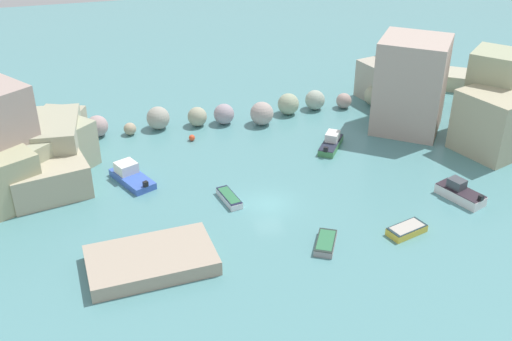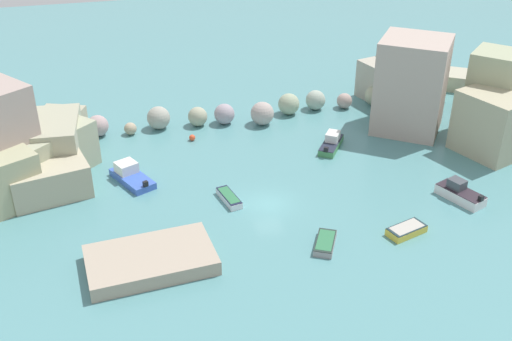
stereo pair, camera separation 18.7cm
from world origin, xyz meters
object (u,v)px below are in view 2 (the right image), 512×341
at_px(moored_boat_2, 124,273).
at_px(moored_boat_7, 406,230).
at_px(moored_boat_5, 325,243).
at_px(moored_boat_6, 131,175).
at_px(moored_boat_3, 331,143).
at_px(moored_boat_1, 229,198).
at_px(moored_boat_0, 460,193).
at_px(stone_dock, 151,260).
at_px(moored_boat_4, 81,158).
at_px(channel_buoy, 192,138).

distance_m(moored_boat_2, moored_boat_7, 23.48).
height_order(moored_boat_5, moored_boat_6, moored_boat_6).
bearing_deg(moored_boat_3, moored_boat_1, 155.93).
height_order(moored_boat_2, moored_boat_5, moored_boat_2).
bearing_deg(moored_boat_0, stone_dock, 73.42).
distance_m(stone_dock, moored_boat_7, 21.39).
relative_size(moored_boat_4, moored_boat_7, 0.86).
xyz_separation_m(stone_dock, moored_boat_5, (14.11, -0.98, -0.29)).
xyz_separation_m(stone_dock, moored_boat_4, (-5.07, 19.54, -0.34)).
distance_m(moored_boat_2, moored_boat_5, 16.23).
bearing_deg(moored_boat_5, moored_boat_6, -107.47).
distance_m(moored_boat_4, moored_boat_6, 7.33).
distance_m(moored_boat_3, moored_boat_4, 26.34).
xyz_separation_m(moored_boat_3, moored_boat_4, (-26.03, 4.00, -0.31)).
bearing_deg(moored_boat_5, stone_dock, -65.71).
distance_m(moored_boat_0, moored_boat_1, 21.27).
xyz_separation_m(stone_dock, moored_boat_0, (28.64, 2.70, 0.03)).
bearing_deg(moored_boat_1, moored_boat_5, 23.45).
distance_m(channel_buoy, moored_boat_4, 11.99).
height_order(moored_boat_2, moored_boat_3, moored_boat_3).
distance_m(moored_boat_5, moored_boat_7, 7.25).
bearing_deg(moored_boat_1, stone_dock, -56.86).
bearing_deg(moored_boat_5, moored_boat_3, -174.29).
bearing_deg(moored_boat_0, moored_boat_3, 8.91).
relative_size(stone_dock, moored_boat_3, 2.03).
relative_size(moored_boat_1, moored_boat_3, 0.78).
distance_m(channel_buoy, moored_boat_7, 26.48).
xyz_separation_m(stone_dock, moored_boat_1, (8.00, 7.84, -0.27)).
bearing_deg(stone_dock, moored_boat_1, 44.41).
bearing_deg(moored_boat_2, stone_dock, 176.59).
xyz_separation_m(moored_boat_1, moored_boat_7, (13.36, -8.91, 0.02)).
distance_m(channel_buoy, moored_boat_1, 13.27).
distance_m(moored_boat_1, moored_boat_5, 10.72).
xyz_separation_m(stone_dock, moored_boat_3, (20.96, 15.54, -0.03)).
xyz_separation_m(channel_buoy, moored_boat_3, (14.13, -5.52, 0.23)).
bearing_deg(moored_boat_6, moored_boat_3, -110.66).
distance_m(channel_buoy, moored_boat_2, 23.63).
height_order(moored_boat_0, moored_boat_6, moored_boat_0).
distance_m(moored_boat_6, moored_boat_7, 26.41).
height_order(moored_boat_1, moored_boat_4, moored_boat_1).
relative_size(moored_boat_3, moored_boat_6, 0.84).
bearing_deg(moored_boat_1, moored_boat_7, 45.02).
bearing_deg(moored_boat_6, moored_boat_7, -149.58).
relative_size(moored_boat_5, moored_boat_7, 1.00).
relative_size(channel_buoy, moored_boat_7, 0.19).
height_order(moored_boat_2, moored_boat_4, moored_boat_2).
height_order(moored_boat_1, moored_boat_5, moored_boat_1).
bearing_deg(moored_boat_6, moored_boat_0, -136.14).
bearing_deg(moored_boat_6, stone_dock, 156.58).
bearing_deg(moored_boat_3, channel_buoy, 103.89).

